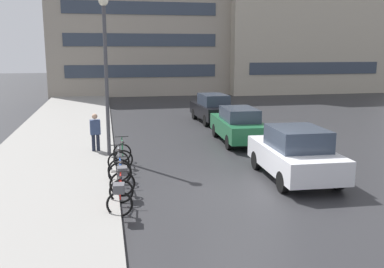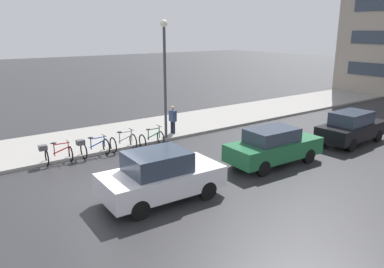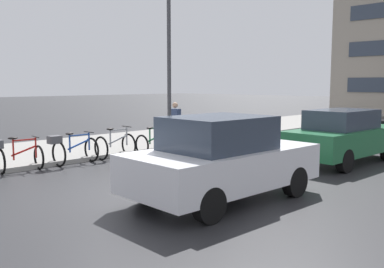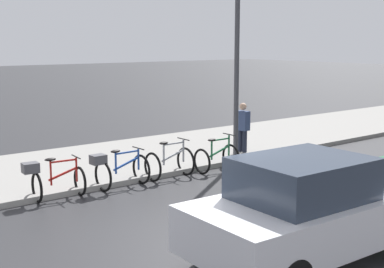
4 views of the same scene
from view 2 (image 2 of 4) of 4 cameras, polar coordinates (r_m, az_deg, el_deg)
name	(u,v)px [view 2 (image 2 of 4)]	position (r m, az deg, el deg)	size (l,w,h in m)	color
ground_plane	(105,187)	(14.34, -13.09, -7.84)	(140.00, 140.00, 0.00)	#28282B
sidewalk_kerb	(212,119)	(24.23, 3.08, 2.36)	(4.80, 60.00, 0.14)	gray
bicycle_nearest	(55,153)	(17.17, -20.15, -2.73)	(0.77, 1.36, 0.97)	black
bicycle_second	(92,147)	(17.55, -14.99, -1.88)	(0.78, 1.42, 0.96)	black
bicycle_third	(123,142)	(18.18, -10.41, -1.26)	(0.76, 1.12, 1.00)	black
bicycle_farthest	(152,139)	(18.68, -6.15, -0.71)	(0.70, 1.10, 0.99)	black
car_white	(161,176)	(12.73, -4.80, -6.39)	(2.11, 4.20, 1.72)	silver
car_green	(274,146)	(16.35, 12.32, -1.83)	(1.88, 4.44, 1.60)	#1E6038
car_black	(352,127)	(20.64, 23.15, 0.92)	(1.86, 4.24, 1.65)	black
pedestrian	(173,119)	(20.32, -2.95, 2.28)	(0.42, 0.28, 1.66)	#1E2333
streetlamp	(165,68)	(19.02, -4.17, 9.99)	(0.36, 0.36, 6.08)	#424247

